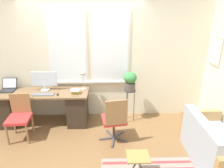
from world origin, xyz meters
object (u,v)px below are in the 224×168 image
(laptop, at_px, (8,88))
(potted_plant, at_px, (130,80))
(plant_stand, at_px, (130,94))
(office_chair_swivel, at_px, (115,119))
(couch_loveseat, at_px, (213,147))
(mouse, at_px, (58,94))
(desk_lamp, at_px, (83,75))
(desk_chair_wooden, at_px, (19,116))
(folding_stool, at_px, (138,158))
(book_stack, at_px, (75,91))
(monitor, at_px, (44,80))
(keyboard, at_px, (43,94))

(laptop, relative_size, potted_plant, 0.81)
(potted_plant, bearing_deg, plant_stand, 14.04)
(office_chair_swivel, distance_m, couch_loveseat, 1.69)
(mouse, xyz_separation_m, desk_lamp, (0.48, 0.31, 0.29))
(desk_chair_wooden, bearing_deg, folding_stool, -30.54)
(desk_lamp, bearing_deg, mouse, -147.39)
(book_stack, bearing_deg, office_chair_swivel, -37.32)
(monitor, height_order, desk_chair_wooden, monitor)
(couch_loveseat, height_order, plant_stand, couch_loveseat)
(laptop, bearing_deg, desk_lamp, 0.74)
(plant_stand, height_order, folding_stool, plant_stand)
(monitor, height_order, keyboard, monitor)
(office_chair_swivel, relative_size, folding_stool, 2.28)
(plant_stand, bearing_deg, keyboard, -173.32)
(keyboard, height_order, desk_lamp, desk_lamp)
(couch_loveseat, bearing_deg, book_stack, 63.75)
(book_stack, height_order, couch_loveseat, book_stack)
(desk_lamp, distance_m, plant_stand, 1.07)
(potted_plant, height_order, folding_stool, potted_plant)
(monitor, xyz_separation_m, keyboard, (0.02, -0.25, -0.21))
(desk_chair_wooden, bearing_deg, mouse, 21.57)
(laptop, xyz_separation_m, desk_chair_wooden, (0.43, -0.61, -0.33))
(potted_plant, bearing_deg, mouse, -171.16)
(mouse, bearing_deg, desk_lamp, 32.61)
(office_chair_swivel, bearing_deg, couch_loveseat, 150.79)
(keyboard, relative_size, desk_lamp, 1.09)
(book_stack, xyz_separation_m, plant_stand, (1.13, 0.14, -0.15))
(monitor, bearing_deg, plant_stand, -1.40)
(couch_loveseat, distance_m, folding_stool, 1.31)
(mouse, relative_size, couch_loveseat, 0.05)
(monitor, xyz_separation_m, folding_stool, (1.74, -1.66, -0.61))
(monitor, relative_size, couch_loveseat, 0.40)
(desk_lamp, distance_m, office_chair_swivel, 1.19)
(monitor, relative_size, mouse, 7.84)
(desk_chair_wooden, bearing_deg, desk_lamp, 24.85)
(laptop, height_order, potted_plant, potted_plant)
(mouse, relative_size, plant_stand, 0.09)
(book_stack, height_order, folding_stool, book_stack)
(potted_plant, bearing_deg, laptop, 178.65)
(desk_chair_wooden, bearing_deg, office_chair_swivel, -9.67)
(desk_chair_wooden, distance_m, folding_stool, 2.36)
(book_stack, bearing_deg, potted_plant, 7.20)
(office_chair_swivel, xyz_separation_m, plant_stand, (0.35, 0.74, 0.16))
(laptop, xyz_separation_m, monitor, (0.78, -0.02, 0.17))
(mouse, bearing_deg, book_stack, 14.23)
(desk_lamp, bearing_deg, plant_stand, -4.70)
(monitor, height_order, office_chair_swivel, monitor)
(keyboard, height_order, couch_loveseat, couch_loveseat)
(laptop, relative_size, book_stack, 1.72)
(plant_stand, bearing_deg, office_chair_swivel, -115.31)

